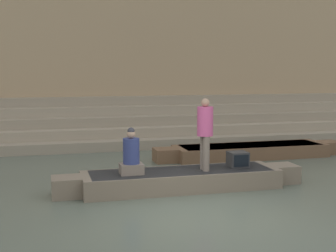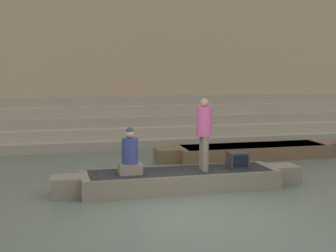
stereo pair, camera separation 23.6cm
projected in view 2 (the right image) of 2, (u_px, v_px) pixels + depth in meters
ground_plane at (196, 216)px, 8.90m from camera, size 120.00×120.00×0.00m
ghat_steps at (124, 126)px, 17.70m from camera, size 36.00×3.04×1.71m
back_wall at (117, 57)px, 19.03m from camera, size 34.20×1.28×6.61m
rowboat_main at (180, 179)px, 10.86m from camera, size 5.87×1.33×0.43m
person_standing at (204, 129)px, 10.76m from camera, size 0.37×0.37×1.67m
person_rowing at (130, 156)px, 10.45m from camera, size 0.51×0.40×1.05m
tv_set at (237, 160)px, 11.21m from camera, size 0.45×0.43×0.36m
moored_boat_shore at (253, 151)px, 14.70m from camera, size 6.25×1.27×0.40m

